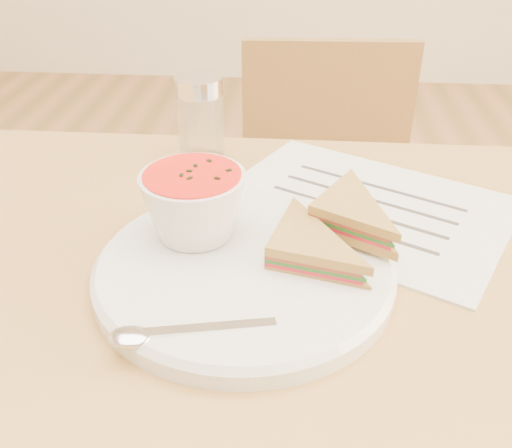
# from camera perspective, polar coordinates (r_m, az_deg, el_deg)

# --- Properties ---
(chair_far) EXTENTS (0.37, 0.37, 0.81)m
(chair_far) POSITION_cam_1_polar(r_m,az_deg,el_deg) (1.21, 6.83, -2.95)
(chair_far) COLOR brown
(chair_far) RESTS_ON floor
(plate) EXTENTS (0.34, 0.34, 0.02)m
(plate) POSITION_cam_1_polar(r_m,az_deg,el_deg) (0.56, -1.19, -4.68)
(plate) COLOR silver
(plate) RESTS_ON dining_table
(soup_bowl) EXTENTS (0.13, 0.13, 0.07)m
(soup_bowl) POSITION_cam_1_polar(r_m,az_deg,el_deg) (0.58, -6.19, 1.63)
(soup_bowl) COLOR silver
(soup_bowl) RESTS_ON plate
(sandwich_half_a) EXTENTS (0.12, 0.12, 0.03)m
(sandwich_half_a) POSITION_cam_1_polar(r_m,az_deg,el_deg) (0.53, 0.84, -3.73)
(sandwich_half_a) COLOR gold
(sandwich_half_a) RESTS_ON plate
(sandwich_half_b) EXTENTS (0.13, 0.13, 0.03)m
(sandwich_half_b) POSITION_cam_1_polar(r_m,az_deg,el_deg) (0.58, 5.16, 0.57)
(sandwich_half_b) COLOR gold
(sandwich_half_b) RESTS_ON plate
(spoon) EXTENTS (0.18, 0.07, 0.01)m
(spoon) POSITION_cam_1_polar(r_m,az_deg,el_deg) (0.48, -6.25, -10.51)
(spoon) COLOR silver
(spoon) RESTS_ON plate
(paper_menu) EXTENTS (0.40, 0.37, 0.00)m
(paper_menu) POSITION_cam_1_polar(r_m,az_deg,el_deg) (0.69, 10.51, 1.81)
(paper_menu) COLOR silver
(paper_menu) RESTS_ON dining_table
(condiment_shaker) EXTENTS (0.08, 0.08, 0.12)m
(condiment_shaker) POSITION_cam_1_polar(r_m,az_deg,el_deg) (0.78, -5.57, 10.40)
(condiment_shaker) COLOR silver
(condiment_shaker) RESTS_ON dining_table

